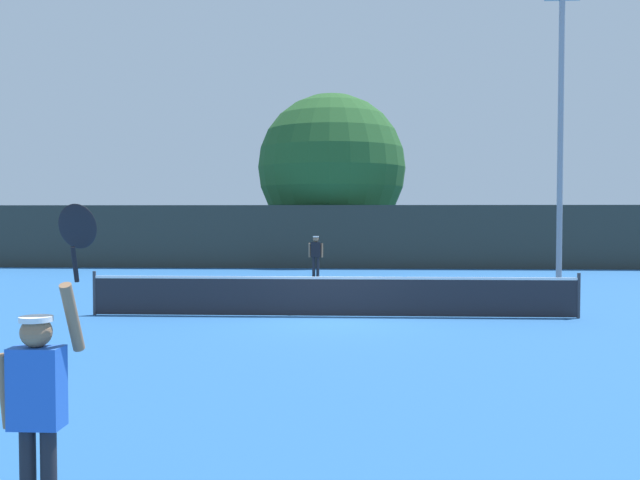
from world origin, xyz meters
name	(u,v)px	position (x,y,z in m)	size (l,w,h in m)	color
ground_plane	(333,317)	(0.00, 0.00, 0.00)	(120.00, 120.00, 0.00)	#235693
tennis_net	(333,295)	(0.00, 0.00, 0.51)	(11.68, 0.08, 1.07)	#232328
perimeter_fence	(341,237)	(0.00, 14.83, 1.46)	(33.24, 0.12, 2.91)	#2D332D
player_serving	(39,391)	(-1.90, -11.17, 1.10)	(0.67, 0.39, 2.51)	blue
player_receiving	(316,252)	(-0.94, 10.27, 0.99)	(0.57, 0.24, 1.62)	black
tennis_ball	(290,314)	(-1.03, 0.10, 0.03)	(0.07, 0.07, 0.07)	#CCE033
light_pole	(561,124)	(7.06, 5.66, 5.33)	(1.18, 0.28, 9.50)	gray
large_tree	(332,168)	(-0.57, 18.84, 4.88)	(7.62, 7.62, 8.70)	brown
parked_car_near	(209,245)	(-7.50, 21.38, 0.78)	(2.35, 4.38, 1.69)	red
parked_car_mid	(459,244)	(6.70, 23.28, 0.78)	(2.22, 4.34, 1.69)	navy
parked_car_far	(540,247)	(10.42, 19.90, 0.78)	(2.02, 4.25, 1.69)	white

